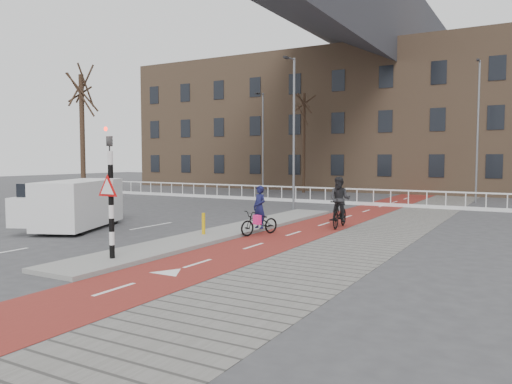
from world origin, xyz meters
The scene contains 16 objects.
ground centered at (0.00, 0.00, 0.00)m, with size 120.00×120.00×0.00m, color #38383A.
bike_lane centered at (1.50, 10.00, 0.01)m, with size 2.50×60.00×0.01m, color maroon.
sidewalk centered at (4.30, 10.00, 0.01)m, with size 3.00×60.00×0.01m, color slate.
curb_island centered at (-0.70, 4.00, 0.06)m, with size 1.80×16.00×0.12m, color gray.
traffic_signal centered at (-0.60, -2.02, 1.99)m, with size 0.80×0.80×3.68m.
bollard centered at (-0.90, 2.63, 0.50)m, with size 0.12×0.12×0.76m, color gold.
cyclist_near centered at (0.55, 4.10, 0.61)m, with size 1.15×1.80×1.80m.
cyclist_far centered at (2.45, 7.31, 0.86)m, with size 0.94×1.96×2.05m.
van centered at (-6.40, 1.96, 1.01)m, with size 3.39×4.81×1.92m.
railing centered at (-5.00, 17.00, 0.31)m, with size 28.00×0.10×0.99m.
townhouse_row centered at (-3.00, 32.00, 7.81)m, with size 46.00×10.00×15.90m.
tree_left centered at (-12.98, 7.99, 3.71)m, with size 0.28×0.28×7.43m, color black.
tree_mid centered at (-7.08, 25.09, 3.95)m, with size 0.24×0.24×7.90m, color black.
streetlight_near centered at (-2.20, 12.85, 4.06)m, with size 0.12×0.12×8.12m, color slate.
streetlight_left centered at (-9.16, 22.08, 3.86)m, with size 0.12×0.12×7.73m, color slate.
streetlight_right centered at (6.00, 21.97, 4.38)m, with size 0.12×0.12×8.75m, color slate.
Camera 1 is at (9.32, -11.65, 2.84)m, focal length 35.00 mm.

